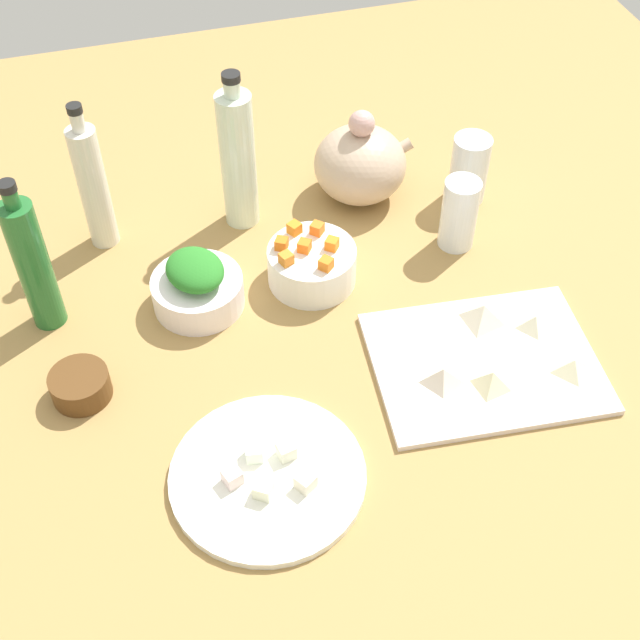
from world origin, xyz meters
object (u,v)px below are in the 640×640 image
Objects in this scene: bowl_carrots at (312,265)px; bottle_1 at (93,186)px; plate_tofu at (268,476)px; drinking_glass_0 at (459,214)px; bottle_2 at (33,264)px; bottle_0 at (238,159)px; drinking_glass_1 at (469,169)px; cutting_board at (484,362)px; bowl_small_side at (80,386)px; bowl_greens at (198,292)px; teapot at (360,163)px.

bottle_1 is at bearing 148.54° from bowl_carrots.
drinking_glass_0 is at bearing 41.40° from plate_tofu.
bottle_2 is 65.21cm from drinking_glass_0.
bottle_0 is 2.30× the size of drinking_glass_1.
bowl_carrots is 0.53× the size of bottle_2.
cutting_board is 3.84× the size of bowl_small_side.
bowl_greens is at bearing -165.50° from drinking_glass_1.
cutting_board is 30.50cm from bowl_carrots.
bowl_greens is (-36.98, 23.40, 2.03)cm from cutting_board.
bottle_1 is 18.64cm from bottle_2.
drinking_glass_1 is at bearing -18.38° from teapot.
teapot is 19.85cm from drinking_glass_0.
teapot is at bearing 16.08° from bottle_2.
drinking_glass_0 reaches higher than drinking_glass_1.
plate_tofu is 29.68cm from bowl_small_side.
drinking_glass_1 is at bearing 44.75° from plate_tofu.
bottle_0 reaches higher than cutting_board.
teapot is (-5.36, 41.88, 6.11)cm from cutting_board.
drinking_glass_1 is at bearing 59.63° from drinking_glass_0.
cutting_board is 65.60cm from bottle_1.
teapot reaches higher than bowl_small_side.
bottle_1 is 61.72cm from drinking_glass_1.
bowl_small_side is 72.71cm from drinking_glass_1.
bottle_1 reaches higher than bowl_carrots.
drinking_glass_0 is 1.03× the size of drinking_glass_1.
teapot reaches higher than bowl_greens.
plate_tofu is 1.84× the size of bowl_carrots.
drinking_glass_0 is (61.75, 15.07, 4.14)cm from bowl_small_side.
bowl_greens is 0.54× the size of bottle_1.
bottle_2 is at bearing 172.29° from bowl_greens.
drinking_glass_1 is (49.05, 12.69, 3.46)cm from bowl_greens.
bowl_small_side is (-18.88, -12.93, -0.53)cm from bowl_greens.
bowl_carrots is at bearing -31.46° from bottle_1.
bottle_1 is at bearing 179.66° from teapot.
teapot is at bearing 97.30° from cutting_board.
cutting_board is 1.23× the size of bottle_2.
bowl_carrots is at bearing 19.76° from bowl_small_side.
teapot reaches higher than drinking_glass_0.
bowl_greens is at bearing -177.14° from drinking_glass_0.
bottle_0 is 36.03cm from bottle_2.
bottle_0 reaches higher than bowl_greens.
cutting_board is 2.29× the size of bowl_greens.
teapot reaches higher than cutting_board.
bottle_1 reaches higher than plate_tofu.
bottle_0 is (-26.24, 41.15, 11.84)cm from cutting_board.
cutting_board is 1.85× the size of teapot.
teapot is (31.62, 18.48, 4.08)cm from bowl_greens.
bottle_0 is 1.07× the size of bottle_1.
bottle_1 is 2.14× the size of drinking_glass_1.
bottle_1 is (-14.75, 52.10, 10.63)cm from plate_tofu.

